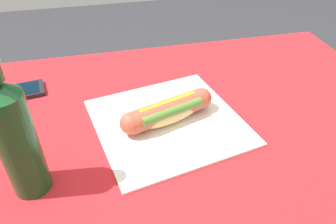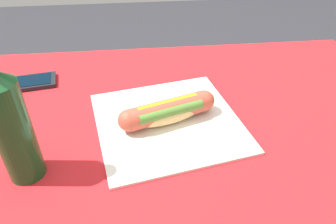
% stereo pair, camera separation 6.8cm
% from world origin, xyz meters
% --- Properties ---
extents(dining_table, '(1.22, 0.79, 0.72)m').
position_xyz_m(dining_table, '(0.00, 0.00, 0.59)').
color(dining_table, brown).
rests_on(dining_table, ground).
extents(paper_wrapper, '(0.35, 0.35, 0.01)m').
position_xyz_m(paper_wrapper, '(-0.04, -0.03, 0.73)').
color(paper_wrapper, silver).
rests_on(paper_wrapper, dining_table).
extents(hot_dog, '(0.21, 0.10, 0.05)m').
position_xyz_m(hot_dog, '(-0.04, -0.02, 0.76)').
color(hot_dog, '#E5BC75').
rests_on(hot_dog, paper_wrapper).
extents(cell_phone, '(0.16, 0.09, 0.01)m').
position_xyz_m(cell_phone, '(0.31, -0.22, 0.73)').
color(cell_phone, black).
rests_on(cell_phone, dining_table).
extents(soda_bottle, '(0.06, 0.06, 0.25)m').
position_xyz_m(soda_bottle, '(0.23, 0.09, 0.84)').
color(soda_bottle, '#14471E').
rests_on(soda_bottle, dining_table).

